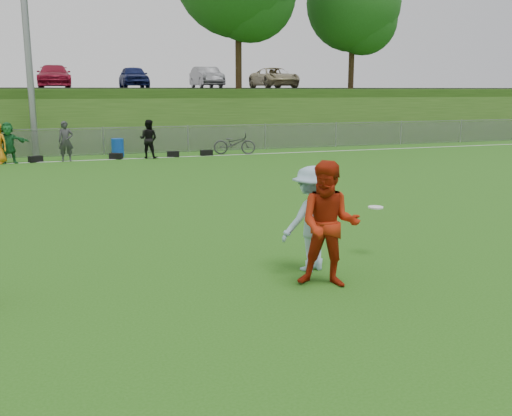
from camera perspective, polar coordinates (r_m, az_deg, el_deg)
name	(u,v)px	position (r m, az deg, el deg)	size (l,w,h in m)	color
ground	(213,304)	(8.22, -4.30, -9.58)	(120.00, 120.00, 0.00)	#235712
sideline_far	(108,160)	(25.66, -14.61, 4.71)	(60.00, 0.10, 0.01)	white
fence	(103,141)	(27.58, -15.02, 6.50)	(58.00, 0.06, 1.30)	gray
light_pole	(24,3)	(28.48, -22.17, 18.44)	(1.20, 0.40, 12.15)	gray
berm	(90,113)	(38.49, -16.30, 9.08)	(120.00, 18.00, 3.00)	#264914
parking_lot	(87,89)	(40.46, -16.58, 11.37)	(120.00, 12.00, 0.10)	black
tree_green_far	(356,8)	(38.24, 9.98, 19.07)	(5.88, 5.88, 8.19)	black
car_row	(68,76)	(39.43, -18.31, 12.39)	(32.04, 5.18, 1.44)	white
spectator_row	(37,142)	(25.52, -21.02, 6.18)	(8.40, 0.96, 1.69)	red
gear_bags	(135,155)	(25.86, -12.00, 5.16)	(7.95, 0.54, 0.26)	black
player_red_center	(329,224)	(8.74, 7.32, -1.65)	(0.95, 0.74, 1.95)	#A7220B
player_blue	(312,219)	(9.52, 5.58, -1.07)	(1.14, 0.66, 1.76)	#96B9D0
frisbee	(376,207)	(10.60, 11.88, 0.07)	(0.28, 0.28, 0.03)	white
recycling_bin	(118,148)	(26.65, -13.67, 5.88)	(0.55, 0.55, 0.82)	#1041B0
bicycle	(234,143)	(26.93, -2.17, 6.48)	(0.68, 1.95, 1.03)	#2F2F31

